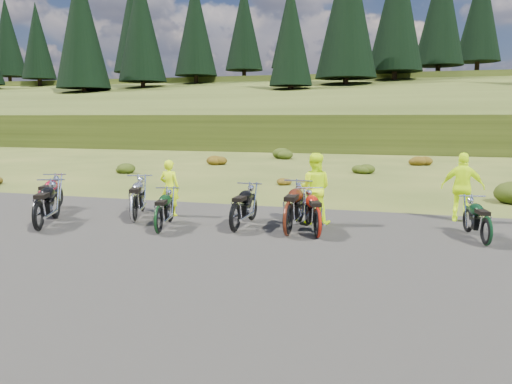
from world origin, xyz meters
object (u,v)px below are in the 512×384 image
(motorcycle_0, at_px, (39,232))
(motorcycle_7, at_px, (485,247))
(motorcycle_3, at_px, (134,223))
(person_middle, at_px, (170,189))

(motorcycle_0, relative_size, motorcycle_7, 1.20)
(motorcycle_0, xyz_separation_m, motorcycle_7, (10.39, 1.54, 0.00))
(motorcycle_0, bearing_deg, motorcycle_7, -104.40)
(motorcycle_7, bearing_deg, motorcycle_3, 78.99)
(motorcycle_0, relative_size, motorcycle_3, 1.00)
(motorcycle_0, height_order, person_middle, person_middle)
(motorcycle_3, relative_size, motorcycle_7, 1.19)
(motorcycle_3, height_order, motorcycle_7, motorcycle_3)
(motorcycle_3, bearing_deg, motorcycle_0, 111.62)
(motorcycle_0, distance_m, person_middle, 3.61)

